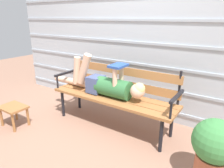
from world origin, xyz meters
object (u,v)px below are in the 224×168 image
Objects in this scene: footstool at (14,110)px; potted_plant at (214,149)px; park_bench at (115,92)px; reclining_person at (105,84)px.

footstool is 0.58× the size of potted_plant.
reclining_person is at bearing -147.80° from park_bench.
park_bench is 2.78× the size of potted_plant.
footstool is 2.57m from potted_plant.
footstool is at bearing -143.20° from reclining_person.
reclining_person reaches higher than park_bench.
reclining_person is (-0.11, -0.07, 0.12)m from park_bench.
reclining_person is 4.41× the size of footstool.
footstool is (-1.16, -0.86, -0.26)m from park_bench.
footstool is at bearing -170.57° from potted_plant.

